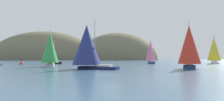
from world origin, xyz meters
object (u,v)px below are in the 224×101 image
(sailboat_green_sail, at_px, (50,49))
(channel_buoy, at_px, (22,63))
(sailboat_pink_spinnaker, at_px, (151,51))
(sailboat_yellow_sail, at_px, (214,49))
(sailboat_scarlet_sail, at_px, (189,46))
(sailboat_orange_sail, at_px, (53,53))
(sailboat_navy_sail, at_px, (87,46))

(sailboat_green_sail, relative_size, channel_buoy, 3.69)
(sailboat_pink_spinnaker, height_order, sailboat_green_sail, sailboat_green_sail)
(sailboat_yellow_sail, bearing_deg, channel_buoy, -172.90)
(sailboat_scarlet_sail, height_order, channel_buoy, sailboat_scarlet_sail)
(sailboat_orange_sail, bearing_deg, sailboat_navy_sail, -62.06)
(sailboat_scarlet_sail, height_order, sailboat_yellow_sail, sailboat_yellow_sail)
(sailboat_yellow_sail, distance_m, sailboat_navy_sail, 54.45)
(sailboat_pink_spinnaker, distance_m, channel_buoy, 45.25)
(sailboat_pink_spinnaker, xyz_separation_m, sailboat_navy_sail, (-19.50, -33.15, 0.34))
(sailboat_pink_spinnaker, relative_size, sailboat_scarlet_sail, 0.87)
(sailboat_scarlet_sail, bearing_deg, sailboat_navy_sail, -178.75)
(sailboat_scarlet_sail, relative_size, channel_buoy, 3.85)
(channel_buoy, bearing_deg, sailboat_navy_sail, -45.00)
(sailboat_navy_sail, height_order, sailboat_green_sail, sailboat_navy_sail)
(sailboat_green_sail, bearing_deg, sailboat_orange_sail, 104.76)
(sailboat_yellow_sail, xyz_separation_m, channel_buoy, (-67.91, -8.45, -4.89))
(sailboat_orange_sail, bearing_deg, sailboat_pink_spinnaker, 4.42)
(sailboat_scarlet_sail, relative_size, sailboat_yellow_sail, 0.94)
(sailboat_orange_sail, xyz_separation_m, channel_buoy, (-8.66, -5.62, -3.48))
(sailboat_orange_sail, relative_size, sailboat_scarlet_sail, 0.81)
(sailboat_navy_sail, height_order, channel_buoy, sailboat_navy_sail)
(sailboat_orange_sail, xyz_separation_m, sailboat_navy_sail, (16.12, -30.39, 0.97))
(sailboat_scarlet_sail, bearing_deg, sailboat_yellow_sail, 56.24)
(sailboat_orange_sail, relative_size, sailboat_yellow_sail, 0.76)
(sailboat_orange_sail, relative_size, sailboat_navy_sail, 0.78)
(sailboat_yellow_sail, bearing_deg, sailboat_green_sail, -156.23)
(sailboat_pink_spinnaker, relative_size, sailboat_yellow_sail, 0.82)
(sailboat_pink_spinnaker, relative_size, sailboat_orange_sail, 1.08)
(channel_buoy, bearing_deg, sailboat_green_sail, -47.09)
(sailboat_scarlet_sail, xyz_separation_m, sailboat_yellow_sail, (21.90, 32.76, 0.55))
(sailboat_navy_sail, xyz_separation_m, channel_buoy, (-24.77, 24.77, -4.46))
(sailboat_pink_spinnaker, bearing_deg, sailboat_navy_sail, -120.47)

